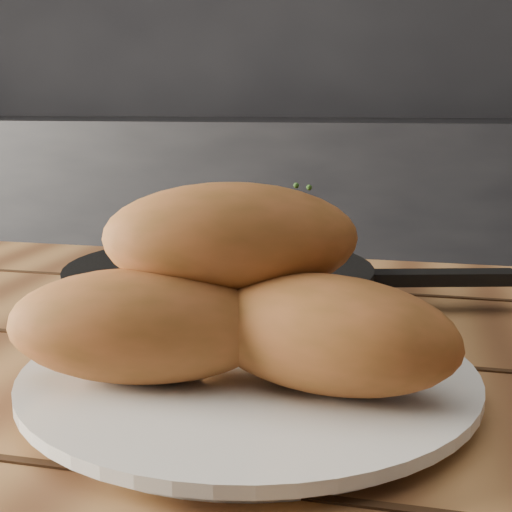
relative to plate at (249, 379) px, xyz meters
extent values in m
cube|color=black|center=(-0.23, 1.41, -0.31)|extent=(2.80, 0.60, 0.90)
cube|color=#9B683A|center=(-0.03, -0.02, -0.03)|extent=(1.63, 0.93, 0.04)
cylinder|color=silver|center=(0.00, 0.00, 0.00)|extent=(0.27, 0.27, 0.01)
cylinder|color=silver|center=(0.00, 0.00, 0.00)|extent=(0.30, 0.30, 0.01)
ellipsoid|color=#A5572E|center=(-0.06, -0.04, 0.04)|extent=(0.18, 0.11, 0.07)
ellipsoid|color=#A5572E|center=(0.05, -0.03, 0.04)|extent=(0.18, 0.11, 0.07)
ellipsoid|color=#A5572E|center=(-0.01, 0.06, 0.04)|extent=(0.10, 0.17, 0.07)
ellipsoid|color=#A5572E|center=(-0.01, -0.01, 0.10)|extent=(0.18, 0.12, 0.07)
cylinder|color=black|center=(-0.07, 0.18, 0.01)|extent=(0.27, 0.27, 0.03)
cylinder|color=black|center=(-0.07, 0.18, 0.03)|extent=(0.28, 0.28, 0.02)
cube|color=black|center=(0.13, 0.23, 0.02)|extent=(0.14, 0.06, 0.01)
camera|label=1|loc=(0.11, -0.44, 0.18)|focal=50.00mm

